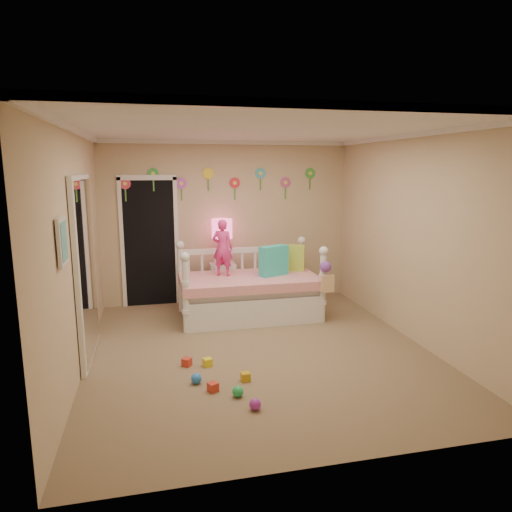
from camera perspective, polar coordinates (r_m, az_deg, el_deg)
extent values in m
cube|color=#7F684C|center=(5.68, 0.37, -11.63)|extent=(4.00, 4.50, 0.01)
cube|color=white|center=(5.27, 0.41, 15.50)|extent=(4.00, 4.50, 0.01)
cube|color=tan|center=(7.51, -3.55, 4.16)|extent=(4.00, 0.01, 2.60)
cube|color=tan|center=(5.25, -21.40, 0.51)|extent=(0.01, 4.50, 2.60)
cube|color=tan|center=(6.09, 19.03, 2.02)|extent=(0.01, 4.50, 2.60)
cube|color=#22AD90|center=(6.74, 2.21, -0.59)|extent=(0.47, 0.32, 0.44)
cube|color=#AFD340|center=(7.10, 4.34, -0.22)|extent=(0.45, 0.30, 0.40)
imported|color=#F0368D|center=(6.70, -4.17, 1.03)|extent=(0.36, 0.31, 0.83)
cube|color=white|center=(7.44, -4.15, -3.48)|extent=(0.41, 0.31, 0.67)
sphere|color=#EA1F6A|center=(7.35, -4.20, -0.21)|extent=(0.20, 0.20, 0.20)
cylinder|color=#EA1F6A|center=(7.31, -4.22, 1.38)|extent=(0.03, 0.03, 0.41)
cylinder|color=#EE477D|center=(7.27, -4.25, 3.40)|extent=(0.33, 0.33, 0.30)
cube|color=black|center=(7.43, -13.07, 1.77)|extent=(0.90, 0.04, 2.07)
cube|color=white|center=(5.58, -20.38, -1.45)|extent=(0.07, 1.30, 2.10)
cube|color=white|center=(4.33, -22.93, 1.70)|extent=(0.05, 0.34, 0.42)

